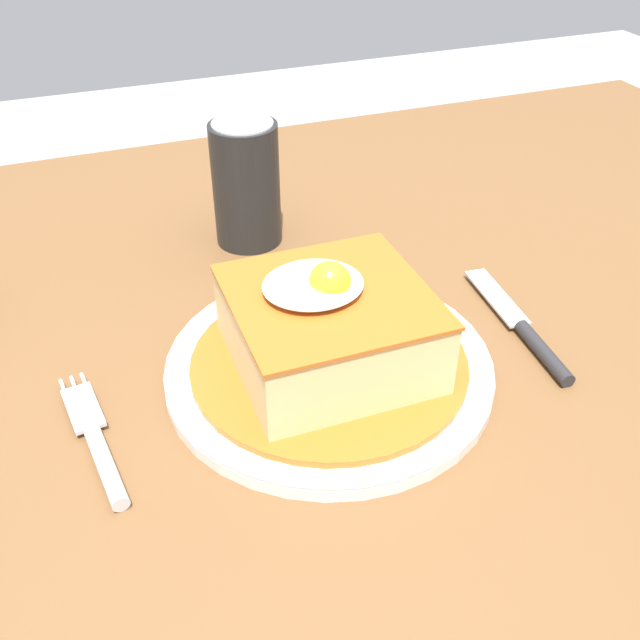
# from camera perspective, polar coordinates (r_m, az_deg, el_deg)

# --- Properties ---
(dining_table) EXTENTS (1.30, 0.82, 0.75)m
(dining_table) POSITION_cam_1_polar(r_m,az_deg,el_deg) (0.73, 1.34, -5.45)
(dining_table) COLOR brown
(dining_table) RESTS_ON ground_plane
(main_plate) EXTENTS (0.25, 0.25, 0.02)m
(main_plate) POSITION_cam_1_polar(r_m,az_deg,el_deg) (0.57, 0.71, -3.64)
(main_plate) COLOR white
(main_plate) RESTS_ON dining_table
(sandwich_meal) EXTENTS (0.22, 0.22, 0.09)m
(sandwich_meal) POSITION_cam_1_polar(r_m,az_deg,el_deg) (0.55, 0.69, -0.91)
(sandwich_meal) COLOR #B75B1E
(sandwich_meal) RESTS_ON main_plate
(fork) EXTENTS (0.03, 0.14, 0.01)m
(fork) POSITION_cam_1_polar(r_m,az_deg,el_deg) (0.53, -16.99, -9.43)
(fork) COLOR silver
(fork) RESTS_ON dining_table
(knife) EXTENTS (0.03, 0.17, 0.01)m
(knife) POSITION_cam_1_polar(r_m,az_deg,el_deg) (0.63, 16.06, -1.16)
(knife) COLOR #262628
(knife) RESTS_ON dining_table
(soda_can) EXTENTS (0.07, 0.07, 0.12)m
(soda_can) POSITION_cam_1_polar(r_m,az_deg,el_deg) (0.73, -5.81, 10.56)
(soda_can) COLOR black
(soda_can) RESTS_ON dining_table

